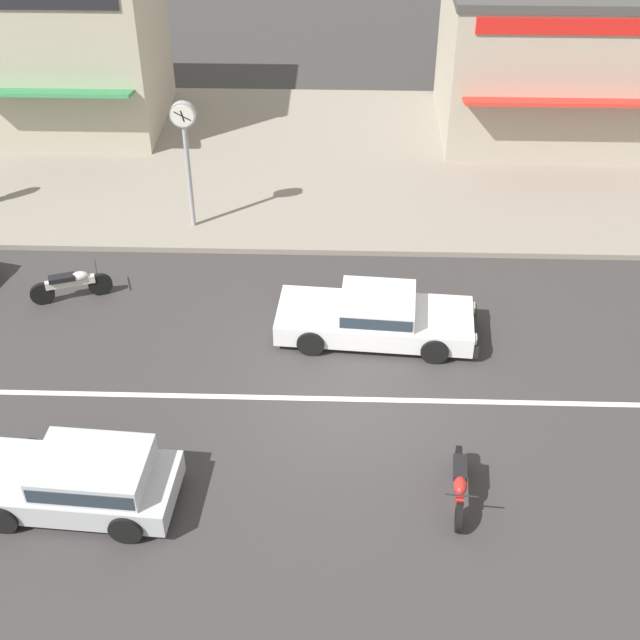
# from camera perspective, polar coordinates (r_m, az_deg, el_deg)

# --- Properties ---
(ground_plane) EXTENTS (160.00, 160.00, 0.00)m
(ground_plane) POSITION_cam_1_polar(r_m,az_deg,el_deg) (18.22, 1.61, -5.09)
(ground_plane) COLOR #383535
(lane_centre_stripe) EXTENTS (50.40, 0.14, 0.01)m
(lane_centre_stripe) POSITION_cam_1_polar(r_m,az_deg,el_deg) (18.22, 1.61, -5.08)
(lane_centre_stripe) COLOR silver
(lane_centre_stripe) RESTS_ON ground
(kerb_strip) EXTENTS (68.00, 10.00, 0.15)m
(kerb_strip) POSITION_cam_1_polar(r_m,az_deg,el_deg) (26.72, 1.78, 10.17)
(kerb_strip) COLOR gray
(kerb_strip) RESTS_ON ground
(hatchback_silver_1) EXTENTS (3.74, 1.93, 1.10)m
(hatchback_silver_1) POSITION_cam_1_polar(r_m,az_deg,el_deg) (16.43, -14.99, -9.79)
(hatchback_silver_1) COLOR #B7BABF
(hatchback_silver_1) RESTS_ON ground
(sedan_white_5) EXTENTS (4.49, 1.99, 1.06)m
(sedan_white_5) POSITION_cam_1_polar(r_m,az_deg,el_deg) (19.53, 3.64, 0.25)
(sedan_white_5) COLOR white
(sedan_white_5) RESTS_ON ground
(motorcycle_0) EXTENTS (0.56, 1.88, 0.80)m
(motorcycle_0) POSITION_cam_1_polar(r_m,az_deg,el_deg) (16.23, 8.90, -10.28)
(motorcycle_0) COLOR black
(motorcycle_0) RESTS_ON ground
(motorcycle_2) EXTENTS (1.82, 0.82, 0.80)m
(motorcycle_2) POSITION_cam_1_polar(r_m,az_deg,el_deg) (21.46, -15.63, 2.24)
(motorcycle_2) COLOR black
(motorcycle_2) RESTS_ON ground
(street_clock) EXTENTS (0.63, 0.22, 3.41)m
(street_clock) POSITION_cam_1_polar(r_m,az_deg,el_deg) (22.42, -8.63, 11.58)
(street_clock) COLOR #9E9EA3
(street_clock) RESTS_ON kerb_strip
(shopfront_corner_warung) EXTENTS (6.43, 5.64, 4.57)m
(shopfront_corner_warung) POSITION_cam_1_polar(r_m,az_deg,el_deg) (28.46, 14.57, 16.00)
(shopfront_corner_warung) COLOR #B2A893
(shopfront_corner_warung) RESTS_ON kerb_strip
(shopfront_far_kios) EXTENTS (5.26, 5.39, 5.02)m
(shopfront_far_kios) POSITION_cam_1_polar(r_m,az_deg,el_deg) (29.02, -15.68, 16.71)
(shopfront_far_kios) COLOR #B2A893
(shopfront_far_kios) RESTS_ON kerb_strip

